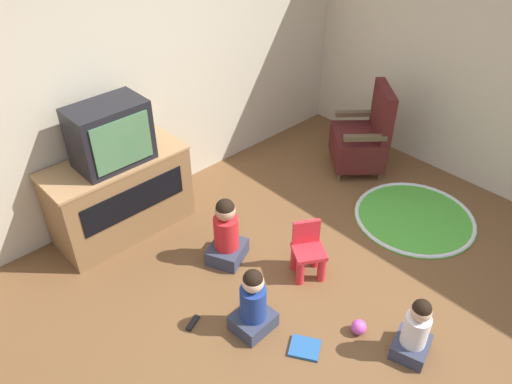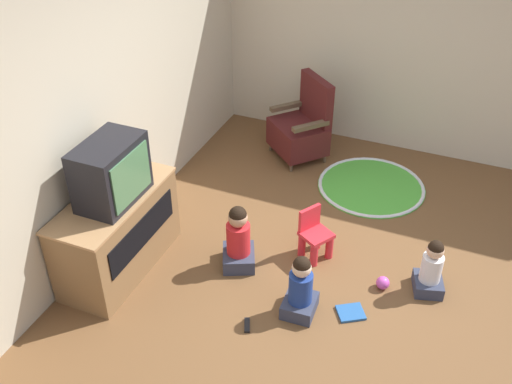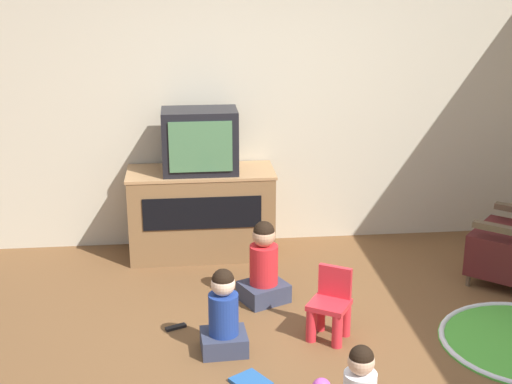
# 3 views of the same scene
# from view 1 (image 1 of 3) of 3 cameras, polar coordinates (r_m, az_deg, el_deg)

# --- Properties ---
(ground_plane) EXTENTS (30.00, 30.00, 0.00)m
(ground_plane) POSITION_cam_1_polar(r_m,az_deg,el_deg) (4.05, 6.82, -13.66)
(ground_plane) COLOR brown
(wall_back) EXTENTS (5.68, 0.12, 2.52)m
(wall_back) POSITION_cam_1_polar(r_m,az_deg,el_deg) (4.68, -15.25, 12.04)
(wall_back) COLOR beige
(wall_back) RESTS_ON ground_plane
(tv_cabinet) EXTENTS (1.26, 0.55, 0.76)m
(tv_cabinet) POSITION_cam_1_polar(r_m,az_deg,el_deg) (4.68, -15.27, -0.26)
(tv_cabinet) COLOR brown
(tv_cabinet) RESTS_ON ground_plane
(television) EXTENTS (0.63, 0.40, 0.54)m
(television) POSITION_cam_1_polar(r_m,az_deg,el_deg) (4.31, -16.33, 6.32)
(television) COLOR black
(television) RESTS_ON tv_cabinet
(black_armchair) EXTENTS (0.79, 0.79, 0.95)m
(black_armchair) POSITION_cam_1_polar(r_m,az_deg,el_deg) (5.53, 12.08, 5.94)
(black_armchair) COLOR brown
(black_armchair) RESTS_ON ground_plane
(yellow_kid_chair) EXTENTS (0.35, 0.34, 0.49)m
(yellow_kid_chair) POSITION_cam_1_polar(r_m,az_deg,el_deg) (4.21, 5.96, -7.04)
(yellow_kid_chair) COLOR red
(yellow_kid_chair) RESTS_ON ground_plane
(play_mat) EXTENTS (1.16, 1.16, 0.04)m
(play_mat) POSITION_cam_1_polar(r_m,az_deg,el_deg) (5.10, 17.65, -2.77)
(play_mat) COLOR green
(play_mat) RESTS_ON ground_plane
(child_watching_left) EXTENTS (0.33, 0.31, 0.54)m
(child_watching_left) POSITION_cam_1_polar(r_m,az_deg,el_deg) (3.79, 17.74, -14.94)
(child_watching_left) COLOR #33384C
(child_watching_left) RESTS_ON ground_plane
(child_watching_center) EXTENTS (0.31, 0.28, 0.59)m
(child_watching_center) POSITION_cam_1_polar(r_m,az_deg,el_deg) (3.75, -0.34, -12.71)
(child_watching_center) COLOR #33384C
(child_watching_center) RESTS_ON ground_plane
(child_watching_right) EXTENTS (0.42, 0.40, 0.64)m
(child_watching_right) POSITION_cam_1_polar(r_m,az_deg,el_deg) (4.27, -3.41, -4.83)
(child_watching_right) COLOR #33384C
(child_watching_right) RESTS_ON ground_plane
(toy_ball) EXTENTS (0.12, 0.12, 0.12)m
(toy_ball) POSITION_cam_1_polar(r_m,az_deg,el_deg) (3.94, 11.66, -14.89)
(toy_ball) COLOR #CC4CB2
(toy_ball) RESTS_ON ground_plane
(book) EXTENTS (0.27, 0.28, 0.02)m
(book) POSITION_cam_1_polar(r_m,az_deg,el_deg) (3.83, 5.60, -17.32)
(book) COLOR #235699
(book) RESTS_ON ground_plane
(remote_control) EXTENTS (0.16, 0.10, 0.02)m
(remote_control) POSITION_cam_1_polar(r_m,az_deg,el_deg) (3.98, -7.24, -14.61)
(remote_control) COLOR black
(remote_control) RESTS_ON ground_plane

